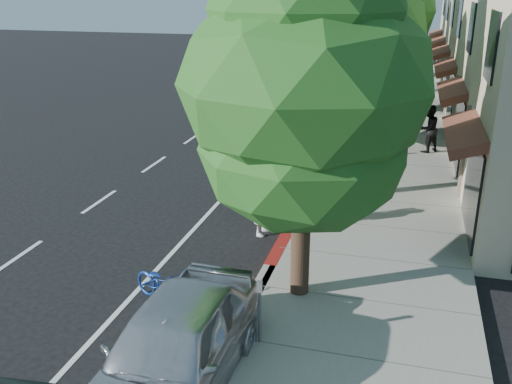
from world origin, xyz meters
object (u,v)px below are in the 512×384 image
(street_tree_2, at_px, (363,47))
(street_tree_4, at_px, (383,19))
(white_pickup, at_px, (316,93))
(street_tree_1, at_px, (345,39))
(street_tree_5, at_px, (388,15))
(bicycle, at_px, (164,285))
(silver_suv, at_px, (284,157))
(dark_suv_far, at_px, (333,75))
(street_tree_0, at_px, (305,89))
(pedestrian, at_px, (428,129))
(dark_sedan, at_px, (303,107))
(cyclist, at_px, (263,199))
(street_tree_3, at_px, (376,13))
(near_car_a, at_px, (173,349))

(street_tree_2, relative_size, street_tree_4, 0.97)
(white_pickup, bearing_deg, street_tree_1, -84.43)
(street_tree_5, relative_size, white_pickup, 1.43)
(bicycle, bearing_deg, silver_suv, 20.29)
(bicycle, relative_size, silver_suv, 0.28)
(street_tree_5, distance_m, dark_suv_far, 5.65)
(white_pickup, bearing_deg, street_tree_0, -87.97)
(street_tree_0, xyz_separation_m, pedestrian, (2.73, 11.90, -3.42))
(bicycle, relative_size, dark_suv_far, 0.40)
(white_pickup, bearing_deg, street_tree_5, 65.58)
(dark_sedan, relative_size, dark_suv_far, 0.95)
(street_tree_5, relative_size, bicycle, 4.23)
(street_tree_4, relative_size, silver_suv, 1.20)
(street_tree_5, height_order, cyclist, street_tree_5)
(street_tree_1, height_order, street_tree_2, street_tree_1)
(dark_sedan, bearing_deg, silver_suv, -89.77)
(street_tree_4, xyz_separation_m, bicycle, (-2.70, -25.00, -4.01))
(street_tree_2, relative_size, white_pickup, 1.39)
(street_tree_2, bearing_deg, cyclist, -100.09)
(street_tree_2, bearing_deg, street_tree_1, -90.00)
(street_tree_0, distance_m, dark_suv_far, 27.44)
(dark_sedan, bearing_deg, white_pickup, 83.46)
(street_tree_3, bearing_deg, street_tree_0, -90.00)
(dark_sedan, height_order, white_pickup, white_pickup)
(street_tree_4, bearing_deg, bicycle, -96.16)
(street_tree_0, bearing_deg, silver_suv, 105.15)
(cyclist, relative_size, bicycle, 1.19)
(bicycle, xyz_separation_m, pedestrian, (5.43, 12.90, 0.64))
(street_tree_5, bearing_deg, cyclist, -93.39)
(street_tree_2, bearing_deg, street_tree_3, 90.00)
(street_tree_3, bearing_deg, white_pickup, 142.98)
(dark_suv_far, xyz_separation_m, pedestrian, (5.83, -15.10, 0.36))
(street_tree_2, xyz_separation_m, street_tree_5, (0.00, 18.00, 0.29))
(street_tree_0, relative_size, dark_suv_far, 1.76)
(dark_sedan, xyz_separation_m, dark_suv_far, (0.00, 10.50, 0.06))
(street_tree_1, distance_m, dark_sedan, 11.74)
(bicycle, bearing_deg, dark_suv_far, 25.61)
(silver_suv, bearing_deg, street_tree_3, 75.22)
(cyclist, bearing_deg, pedestrian, -22.16)
(street_tree_5, height_order, bicycle, street_tree_5)
(cyclist, height_order, dark_suv_far, cyclist)
(street_tree_0, height_order, dark_suv_far, street_tree_0)
(street_tree_0, distance_m, cyclist, 4.88)
(street_tree_0, distance_m, street_tree_2, 12.01)
(street_tree_5, bearing_deg, street_tree_2, -90.00)
(street_tree_0, relative_size, white_pickup, 1.49)
(street_tree_5, bearing_deg, near_car_a, -92.39)
(white_pickup, relative_size, near_car_a, 1.04)
(white_pickup, bearing_deg, street_tree_4, 43.12)
(near_car_a, bearing_deg, street_tree_1, 82.85)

